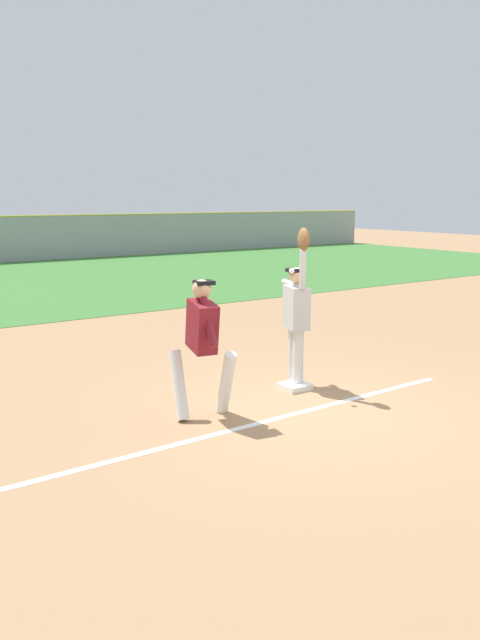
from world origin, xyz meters
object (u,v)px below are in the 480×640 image
runner (202,339)px  parked_car_green (122,236)px  parked_car_blue (36,239)px  first_base (295,386)px  baseball (292,271)px  fielder (297,310)px

runner → parked_car_green: 27.11m
runner → parked_car_blue: size_ratio=0.38×
runner → parked_car_blue: (5.66, 25.08, -0.32)m
first_base → baseball: (-0.18, -0.11, 1.67)m
parked_car_blue → parked_car_green: (4.55, 0.03, 0.00)m
first_base → baseball: bearing=-147.4°
fielder → runner: (-1.78, -0.36, -0.12)m
first_base → parked_car_blue: bearing=80.9°
fielder → baseball: 0.69m
baseball → parked_car_blue: (4.16, 24.94, -1.04)m
first_base → parked_car_blue: size_ratio=0.08×
baseball → parked_car_blue: bearing=80.5°
first_base → runner: runner is taller
fielder → baseball: (-0.28, -0.22, 0.59)m
first_base → baseball: baseball is taller
runner → baseball: 1.67m
runner → first_base: bearing=18.6°
fielder → parked_car_blue: 25.03m
baseball → runner: bearing=-174.5°
parked_car_green → first_base: bearing=-108.6°
fielder → runner: fielder is taller
first_base → parked_car_green: 26.28m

